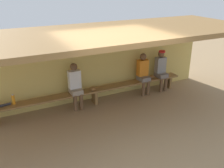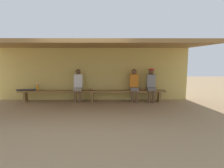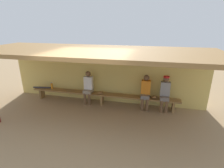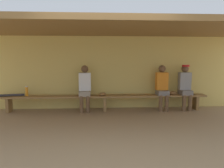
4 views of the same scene
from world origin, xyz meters
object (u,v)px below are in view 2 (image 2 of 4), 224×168
baseball_glove_worn (91,90)px  player_near_post (134,84)px  bench (92,92)px  player_leftmost (78,84)px  baseball_glove_tan (142,89)px  player_rightmost (151,84)px  water_bottle_green (38,87)px  baseball_bat (26,90)px

baseball_glove_worn → player_near_post: bearing=121.9°
bench → player_near_post: (1.71, 0.00, 0.34)m
player_leftmost → player_near_post: same height
player_near_post → baseball_glove_tan: player_near_post is taller
bench → player_rightmost: size_ratio=4.46×
player_rightmost → baseball_glove_tan: bearing=177.6°
player_leftmost → baseball_glove_worn: size_ratio=5.56×
water_bottle_green → player_rightmost: bearing=-0.6°
player_leftmost → baseball_glove_tan: (2.62, 0.02, -0.22)m
player_near_post → water_bottle_green: 3.96m
baseball_glove_tan → player_leftmost: bearing=-4.6°
player_rightmost → water_bottle_green: (-4.65, 0.05, -0.15)m
player_leftmost → baseball_bat: 2.14m
player_near_post → baseball_glove_worn: bearing=-179.0°
bench → water_bottle_green: 2.26m
player_rightmost → player_near_post: bearing=-180.0°
player_leftmost → player_near_post: 2.28m
baseball_glove_worn → baseball_bat: bearing=-59.8°
bench → baseball_glove_worn: size_ratio=25.00×
player_rightmost → baseball_bat: player_rightmost is taller
player_leftmost → baseball_glove_tan: 2.63m
player_rightmost → baseball_bat: (-5.11, -0.00, -0.25)m
baseball_glove_tan → water_bottle_green: bearing=-5.3°
water_bottle_green → baseball_glove_worn: (2.19, -0.08, -0.09)m
baseball_glove_tan → player_near_post: bearing=-2.3°
baseball_bat → water_bottle_green: bearing=-2.9°
water_bottle_green → baseball_glove_tan: (4.29, -0.03, -0.09)m
water_bottle_green → baseball_bat: water_bottle_green is taller
player_rightmost → baseball_glove_worn: (-2.46, -0.03, -0.24)m
player_rightmost → player_near_post: player_rightmost is taller
water_bottle_green → baseball_bat: 0.47m
bench → water_bottle_green: size_ratio=21.48×
bench → baseball_glove_tan: baseball_glove_tan is taller
player_near_post → baseball_glove_tan: bearing=2.6°
bench → player_leftmost: 0.67m
player_rightmost → water_bottle_green: 4.66m
player_rightmost → baseball_glove_worn: player_rightmost is taller
player_rightmost → baseball_bat: bearing=-180.0°
player_rightmost → baseball_glove_tan: player_rightmost is taller
bench → baseball_bat: size_ratio=7.86×
bench → player_rightmost: bearing=0.1°
water_bottle_green → baseball_glove_worn: water_bottle_green is taller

